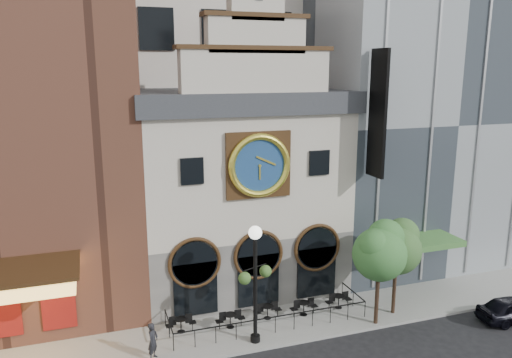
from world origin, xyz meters
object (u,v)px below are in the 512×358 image
at_px(bistro_3, 304,307).
at_px(bistro_4, 339,300).
at_px(bistro_0, 181,324).
at_px(tree_left, 397,246).
at_px(pedestrian, 153,341).
at_px(bistro_1, 230,319).
at_px(bistro_2, 268,311).
at_px(lamppost, 255,271).
at_px(tree_right, 380,250).

xyz_separation_m(bistro_3, bistro_4, (2.23, 0.12, 0.00)).
distance_m(bistro_0, tree_left, 12.36).
bearing_deg(tree_left, pedestrian, -178.75).
distance_m(bistro_1, bistro_2, 2.22).
bearing_deg(bistro_1, bistro_0, 171.75).
bearing_deg(tree_left, bistro_4, 151.71).
relative_size(bistro_1, lamppost, 0.26).
bearing_deg(bistro_2, bistro_4, -2.04).
bearing_deg(bistro_3, bistro_4, 2.99).
distance_m(bistro_3, pedestrian, 8.66).
bearing_deg(bistro_2, tree_left, -12.92).
bearing_deg(bistro_2, tree_right, -23.12).
xyz_separation_m(bistro_1, tree_right, (7.61, -2.04, 3.70)).
distance_m(bistro_0, tree_right, 11.10).
relative_size(bistro_4, pedestrian, 0.87).
bearing_deg(pedestrian, bistro_4, -47.70).
xyz_separation_m(bistro_1, bistro_2, (2.20, 0.27, 0.00)).
bearing_deg(tree_right, bistro_2, 156.88).
bearing_deg(bistro_1, bistro_2, 7.06).
bearing_deg(pedestrian, tree_right, -58.94).
bearing_deg(bistro_0, bistro_2, -1.20).
relative_size(bistro_4, tree_right, 0.28).
bearing_deg(tree_right, bistro_4, 117.66).
height_order(bistro_3, pedestrian, pedestrian).
bearing_deg(bistro_0, tree_right, -13.33).
bearing_deg(pedestrian, bistro_0, -6.98).
distance_m(bistro_1, tree_left, 9.90).
height_order(bistro_3, lamppost, lamppost).
bearing_deg(lamppost, tree_left, -18.41).
distance_m(pedestrian, tree_right, 12.30).
relative_size(bistro_0, bistro_3, 1.00).
bearing_deg(bistro_4, bistro_0, 178.41).
distance_m(bistro_2, tree_right, 6.96).
distance_m(bistro_0, bistro_1, 2.59).
bearing_deg(bistro_3, bistro_0, 176.91).
distance_m(lamppost, tree_right, 6.82).
relative_size(bistro_1, bistro_3, 1.00).
relative_size(bistro_0, bistro_4, 1.00).
bearing_deg(bistro_0, bistro_1, -8.25).
height_order(bistro_1, tree_right, tree_right).
bearing_deg(tree_left, bistro_3, 164.87).
distance_m(bistro_4, tree_right, 4.44).
bearing_deg(bistro_0, bistro_4, -1.59).
relative_size(bistro_3, lamppost, 0.26).
distance_m(bistro_0, lamppost, 5.17).
bearing_deg(pedestrian, bistro_3, -46.09).
xyz_separation_m(bistro_3, tree_left, (4.92, -1.33, 3.49)).
height_order(bistro_2, pedestrian, pedestrian).
bearing_deg(bistro_1, pedestrian, -159.08).
bearing_deg(bistro_4, bistro_3, -177.01).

